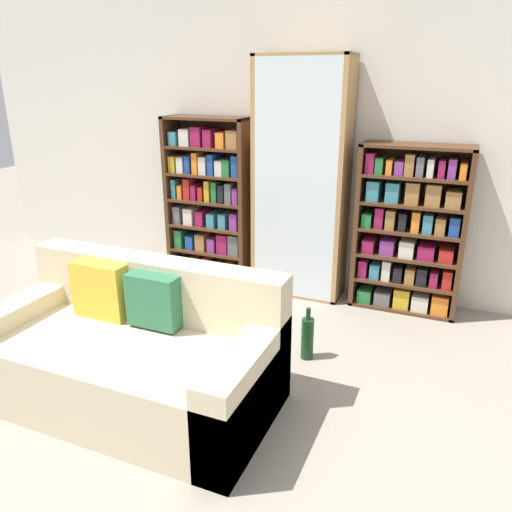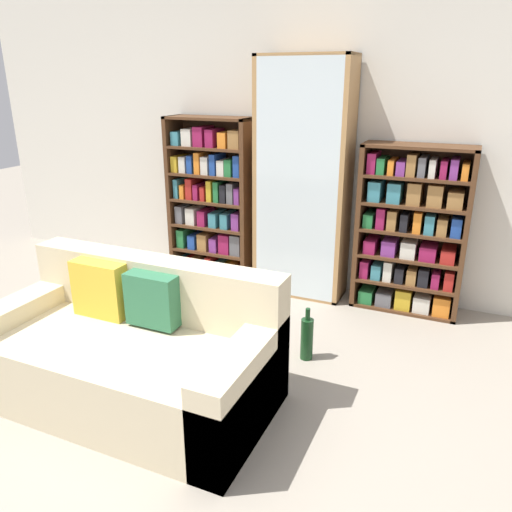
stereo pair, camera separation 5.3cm
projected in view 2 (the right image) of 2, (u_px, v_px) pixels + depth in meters
The scene contains 7 objects.
ground_plane at pixel (132, 469), 2.52m from camera, with size 16.00×16.00×0.00m, color gray.
wall_back at pixel (308, 140), 4.39m from camera, with size 7.05×0.06×2.70m.
couch at pixel (130, 354), 3.01m from camera, with size 1.75×0.88×0.81m.
bookshelf_left at pixel (213, 202), 4.75m from camera, with size 0.82×0.32×1.54m.
display_cabinet at pixel (303, 181), 4.29m from camera, with size 0.80×0.36×2.05m.
bookshelf_right at pixel (411, 233), 4.07m from camera, with size 0.87×0.32×1.38m.
wine_bottle at pixel (307, 338), 3.47m from camera, with size 0.09×0.09×0.39m.
Camera 2 is at (1.39, -1.59, 1.87)m, focal length 35.00 mm.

